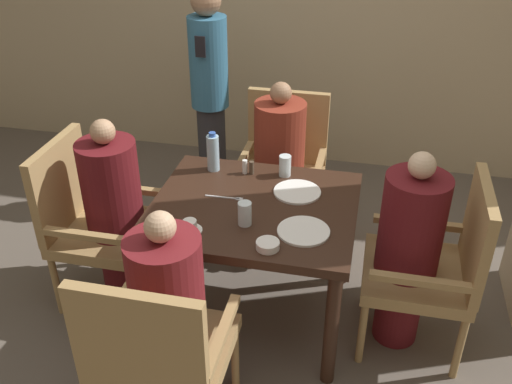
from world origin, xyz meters
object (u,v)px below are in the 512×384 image
at_px(diner_in_left_chair, 115,211).
at_px(chair_right_side, 437,262).
at_px(chair_far_side, 283,163).
at_px(chair_near_corner, 158,352).
at_px(chair_left_side, 92,217).
at_px(glass_tall_mid, 245,214).
at_px(standing_host, 210,91).
at_px(bowl_small, 268,245).
at_px(diner_in_near_chair, 170,318).
at_px(water_bottle, 213,153).
at_px(plate_main_left, 297,192).
at_px(glass_tall_near, 285,166).
at_px(teacup_with_saucer, 190,227).
at_px(diner_in_far_chair, 279,166).
at_px(diner_in_right_chair, 408,250).
at_px(plate_main_right, 303,231).

distance_m(diner_in_left_chair, chair_right_side, 1.75).
xyz_separation_m(chair_far_side, chair_near_corner, (-0.21, -1.76, 0.00)).
xyz_separation_m(chair_left_side, glass_tall_mid, (0.95, -0.18, 0.28)).
xyz_separation_m(standing_host, bowl_small, (0.75, -1.60, -0.09)).
height_order(diner_in_near_chair, water_bottle, diner_in_near_chair).
relative_size(diner_in_left_chair, plate_main_left, 4.49).
bearing_deg(chair_left_side, diner_in_left_chair, 0.00).
bearing_deg(diner_in_near_chair, glass_tall_near, 73.76).
bearing_deg(plate_main_left, chair_left_side, -171.69).
distance_m(teacup_with_saucer, water_bottle, 0.63).
xyz_separation_m(chair_left_side, water_bottle, (0.64, 0.32, 0.32)).
bearing_deg(chair_far_side, diner_in_near_chair, -97.51).
relative_size(diner_in_far_chair, bowl_small, 10.44).
height_order(diner_in_right_chair, diner_in_near_chair, diner_in_right_chair).
xyz_separation_m(diner_in_right_chair, diner_in_near_chair, (-1.01, -0.73, -0.00)).
xyz_separation_m(chair_near_corner, teacup_with_saucer, (-0.04, 0.58, 0.24)).
xyz_separation_m(diner_in_right_chair, plate_main_right, (-0.51, -0.19, 0.17)).
bearing_deg(diner_in_near_chair, bowl_small, 46.30).
relative_size(diner_in_far_chair, chair_near_corner, 1.17).
relative_size(chair_left_side, chair_right_side, 1.00).
relative_size(diner_in_left_chair, water_bottle, 4.90).
relative_size(chair_left_side, plate_main_left, 3.85).
relative_size(chair_left_side, diner_in_right_chair, 0.86).
relative_size(plate_main_right, bowl_small, 2.31).
bearing_deg(diner_in_left_chair, water_bottle, 33.41).
bearing_deg(standing_host, plate_main_right, -58.16).
height_order(chair_near_corner, diner_in_near_chair, diner_in_near_chair).
distance_m(chair_near_corner, plate_main_left, 1.15).
relative_size(diner_in_near_chair, water_bottle, 4.81).
xyz_separation_m(diner_in_near_chair, glass_tall_near, (0.31, 1.07, 0.23)).
height_order(chair_left_side, chair_near_corner, same).
xyz_separation_m(chair_near_corner, plate_main_left, (0.41, 1.05, 0.22)).
height_order(plate_main_left, glass_tall_mid, glass_tall_mid).
bearing_deg(diner_in_near_chair, plate_main_left, 65.33).
height_order(chair_left_side, glass_tall_near, chair_left_side).
height_order(chair_far_side, chair_near_corner, same).
height_order(teacup_with_saucer, bowl_small, teacup_with_saucer).
relative_size(diner_in_left_chair, teacup_with_saucer, 9.61).
xyz_separation_m(water_bottle, glass_tall_near, (0.41, 0.02, -0.05)).
distance_m(chair_right_side, bowl_small, 0.91).
xyz_separation_m(diner_in_right_chair, glass_tall_near, (-0.70, 0.34, 0.22)).
bearing_deg(chair_right_side, teacup_with_saucer, -165.93).
bearing_deg(chair_near_corner, diner_in_near_chair, 90.00).
distance_m(chair_right_side, teacup_with_saucer, 1.26).
relative_size(diner_in_left_chair, glass_tall_mid, 9.40).
height_order(bowl_small, water_bottle, water_bottle).
relative_size(chair_right_side, glass_tall_near, 8.05).
bearing_deg(water_bottle, plate_main_right, -40.60).
bearing_deg(plate_main_right, chair_near_corner, -125.95).
height_order(diner_in_left_chair, standing_host, standing_host).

